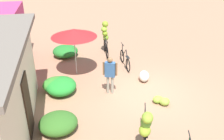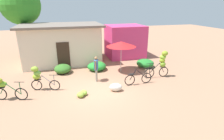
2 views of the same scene
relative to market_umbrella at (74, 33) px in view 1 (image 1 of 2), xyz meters
The scene contains 12 objects.
ground_plane 4.04m from the market_umbrella, 132.00° to the right, with size 60.00×60.00×0.00m, color #A17457.
hedge_bush_front_left 4.42m from the market_umbrella, 168.21° to the left, with size 1.15×1.26×0.61m, color #346A24.
hedge_bush_front_right 2.44m from the market_umbrella, 155.94° to the left, with size 1.35×1.22×0.60m, color #268D30.
hedge_bush_mid 2.40m from the market_umbrella, 147.75° to the left, with size 0.99×1.13×0.58m, color #38842D.
hedge_bush_by_door 2.76m from the market_umbrella, 12.09° to the left, with size 1.31×1.34×0.60m, color #257D2D.
market_umbrella is the anchor object (origin of this frame).
bicycle_near_pile 5.66m from the market_umbrella, 162.64° to the right, with size 1.56×0.63×1.40m.
bicycle_center_loaded 2.92m from the market_umbrella, 83.11° to the right, with size 1.75×0.15×1.00m.
bicycle_by_shop 2.94m from the market_umbrella, 38.67° to the right, with size 1.69×0.46×1.77m.
banana_pile_on_ground 4.76m from the market_umbrella, 136.22° to the right, with size 0.69×0.72×0.27m.
produce_sack 3.63m from the market_umbrella, 113.63° to the right, with size 0.70×0.44×0.44m, color silver.
person_vendor 2.57m from the market_umbrella, 148.57° to the right, with size 0.32×0.55×1.59m.
Camera 1 is at (-8.32, 2.96, 5.48)m, focal length 40.38 mm.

